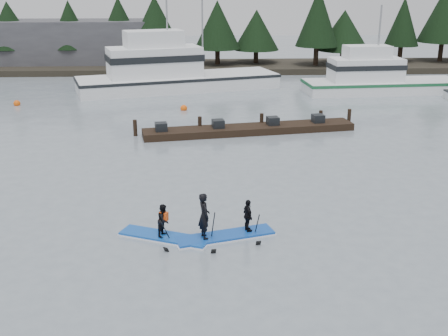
{
  "coord_description": "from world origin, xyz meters",
  "views": [
    {
      "loc": [
        -1.05,
        -17.68,
        9.08
      ],
      "look_at": [
        0.0,
        6.0,
        1.1
      ],
      "focal_mm": 45.0,
      "sensor_mm": 36.0,
      "label": 1
    }
  ],
  "objects_px": {
    "fishing_boat_medium": "(378,86)",
    "paddleboard_solo": "(164,228)",
    "fishing_boat_large": "(172,81)",
    "floating_dock": "(250,129)",
    "paddleboard_duo": "(223,223)"
  },
  "relations": [
    {
      "from": "fishing_boat_large",
      "to": "floating_dock",
      "type": "distance_m",
      "value": 15.56
    },
    {
      "from": "paddleboard_duo",
      "to": "floating_dock",
      "type": "bearing_deg",
      "value": 64.68
    },
    {
      "from": "floating_dock",
      "to": "fishing_boat_large",
      "type": "bearing_deg",
      "value": 100.53
    },
    {
      "from": "fishing_boat_large",
      "to": "fishing_boat_medium",
      "type": "relative_size",
      "value": 1.33
    },
    {
      "from": "floating_dock",
      "to": "paddleboard_solo",
      "type": "distance_m",
      "value": 15.51
    },
    {
      "from": "fishing_boat_large",
      "to": "paddleboard_duo",
      "type": "height_order",
      "value": "fishing_boat_large"
    },
    {
      "from": "fishing_boat_medium",
      "to": "paddleboard_duo",
      "type": "distance_m",
      "value": 31.06
    },
    {
      "from": "fishing_boat_medium",
      "to": "paddleboard_solo",
      "type": "xyz_separation_m",
      "value": [
        -16.43,
        -27.52,
        -0.15
      ]
    },
    {
      "from": "paddleboard_solo",
      "to": "floating_dock",
      "type": "bearing_deg",
      "value": 96.38
    },
    {
      "from": "fishing_boat_medium",
      "to": "paddleboard_solo",
      "type": "relative_size",
      "value": 3.86
    },
    {
      "from": "fishing_boat_large",
      "to": "paddleboard_solo",
      "type": "height_order",
      "value": "fishing_boat_large"
    },
    {
      "from": "fishing_boat_large",
      "to": "floating_dock",
      "type": "xyz_separation_m",
      "value": [
        5.4,
        -14.59,
        -0.51
      ]
    },
    {
      "from": "fishing_boat_large",
      "to": "paddleboard_duo",
      "type": "xyz_separation_m",
      "value": [
        3.09,
        -29.51,
        -0.14
      ]
    },
    {
      "from": "paddleboard_duo",
      "to": "paddleboard_solo",
      "type": "bearing_deg",
      "value": 161.79
    },
    {
      "from": "fishing_boat_medium",
      "to": "paddleboard_solo",
      "type": "bearing_deg",
      "value": -125.25
    }
  ]
}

